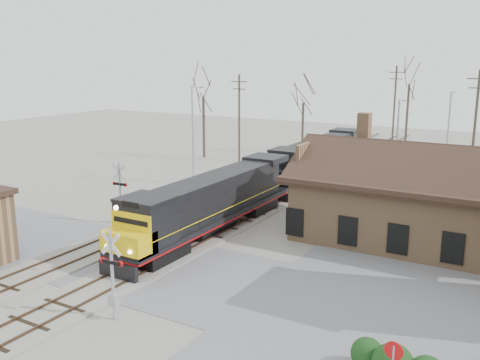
# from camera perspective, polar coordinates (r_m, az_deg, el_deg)

# --- Properties ---
(ground) EXTENTS (140.00, 140.00, 0.00)m
(ground) POSITION_cam_1_polar(r_m,az_deg,el_deg) (31.08, -9.90, -9.02)
(ground) COLOR gray
(ground) RESTS_ON ground
(road) EXTENTS (60.00, 9.00, 0.03)m
(road) POSITION_cam_1_polar(r_m,az_deg,el_deg) (31.07, -9.90, -9.00)
(road) COLOR slate
(road) RESTS_ON ground
(track_main) EXTENTS (3.40, 90.00, 0.24)m
(track_main) POSITION_cam_1_polar(r_m,az_deg,el_deg) (42.97, 3.01, -2.57)
(track_main) COLOR gray
(track_main) RESTS_ON ground
(track_siding) EXTENTS (3.40, 90.00, 0.24)m
(track_siding) POSITION_cam_1_polar(r_m,az_deg,el_deg) (45.12, -2.08, -1.80)
(track_siding) COLOR gray
(track_siding) RESTS_ON ground
(depot) EXTENTS (15.20, 9.31, 7.90)m
(depot) POSITION_cam_1_polar(r_m,az_deg,el_deg) (35.76, 18.13, -2.49)
(depot) COLOR #A07852
(depot) RESTS_ON ground
(locomotive_lead) EXTENTS (2.73, 18.26, 4.05)m
(locomotive_lead) POSITION_cam_1_polar(r_m,az_deg,el_deg) (35.13, -3.50, -2.61)
(locomotive_lead) COLOR black
(locomotive_lead) RESTS_ON ground
(locomotive_trailing) EXTENTS (2.73, 18.26, 3.83)m
(locomotive_trailing) POSITION_cam_1_polar(r_m,az_deg,el_deg) (51.20, 8.05, 2.20)
(locomotive_trailing) COLOR black
(locomotive_trailing) RESTS_ON ground
(crossbuck_near) EXTENTS (1.21, 0.32, 4.22)m
(crossbuck_near) POSITION_cam_1_polar(r_m,az_deg,el_deg) (24.66, -13.44, -10.19)
(crossbuck_near) COLOR #A5A8AD
(crossbuck_near) RESTS_ON ground
(crossbuck_far) EXTENTS (1.25, 0.33, 4.39)m
(crossbuck_far) POSITION_cam_1_polar(r_m,az_deg,el_deg) (38.62, -12.63, -1.61)
(crossbuck_far) COLOR #A5A8AD
(crossbuck_far) RESTS_ON ground
(do_not_enter_sign) EXTENTS (0.67, 0.11, 2.26)m
(do_not_enter_sign) POSITION_cam_1_polar(r_m,az_deg,el_deg) (19.64, 16.02, -18.00)
(do_not_enter_sign) COLOR #A5A8AD
(do_not_enter_sign) RESTS_ON ground
(hedge_a) EXTENTS (1.23, 1.23, 1.23)m
(hedge_a) POSITION_cam_1_polar(r_m,az_deg,el_deg) (21.70, 13.40, -17.56)
(hedge_a) COLOR #113311
(hedge_a) RESTS_ON ground
(streetlight_a) EXTENTS (0.25, 2.04, 9.02)m
(streetlight_a) POSITION_cam_1_polar(r_m,az_deg,el_deg) (49.63, -4.97, 5.36)
(streetlight_a) COLOR #A5A8AD
(streetlight_a) RESTS_ON ground
(streetlight_b) EXTENTS (0.25, 2.04, 8.14)m
(streetlight_b) POSITION_cam_1_polar(r_m,az_deg,el_deg) (47.17, 16.44, 3.94)
(streetlight_b) COLOR #A5A8AD
(streetlight_b) RESTS_ON ground
(streetlight_c) EXTENTS (0.25, 2.04, 8.32)m
(streetlight_c) POSITION_cam_1_polar(r_m,az_deg,el_deg) (57.49, 21.37, 5.19)
(streetlight_c) COLOR #A5A8AD
(streetlight_c) RESTS_ON ground
(utility_pole_a) EXTENTS (2.00, 0.24, 9.76)m
(utility_pole_a) POSITION_cam_1_polar(r_m,az_deg,el_deg) (60.31, -0.09, 6.79)
(utility_pole_a) COLOR #382D23
(utility_pole_a) RESTS_ON ground
(utility_pole_b) EXTENTS (2.00, 0.24, 10.62)m
(utility_pole_b) POSITION_cam_1_polar(r_m,az_deg,el_deg) (69.42, 16.13, 7.45)
(utility_pole_b) COLOR #382D23
(utility_pole_b) RESTS_ON ground
(utility_pole_c) EXTENTS (2.00, 0.24, 10.53)m
(utility_pole_c) POSITION_cam_1_polar(r_m,az_deg,el_deg) (52.17, 23.75, 5.19)
(utility_pole_c) COLOR #382D23
(utility_pole_c) RESTS_ON ground
(tree_a) EXTENTS (4.79, 4.79, 11.73)m
(tree_a) POSITION_cam_1_polar(r_m,az_deg,el_deg) (62.79, -3.95, 9.98)
(tree_a) COLOR #382D23
(tree_a) RESTS_ON ground
(tree_b) EXTENTS (4.09, 4.09, 10.02)m
(tree_b) POSITION_cam_1_polar(r_m,az_deg,el_deg) (67.00, 6.80, 9.04)
(tree_b) COLOR #382D23
(tree_b) RESTS_ON ground
(tree_c) EXTENTS (5.48, 5.48, 13.42)m
(tree_c) POSITION_cam_1_polar(r_m,az_deg,el_deg) (73.69, 17.68, 10.77)
(tree_c) COLOR #382D23
(tree_c) RESTS_ON ground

